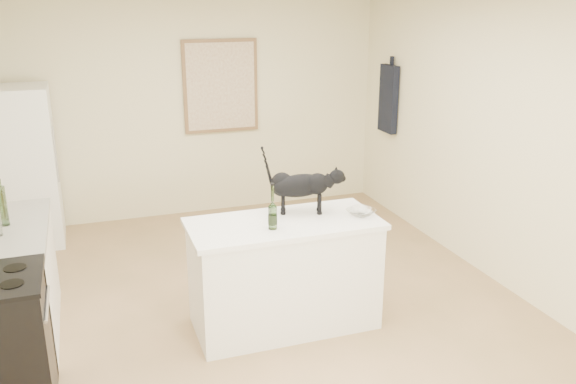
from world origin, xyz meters
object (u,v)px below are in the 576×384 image
at_px(stove, 0,346).
at_px(wine_bottle, 273,209).
at_px(fridge, 23,167).
at_px(glass_bowl, 361,212).
at_px(black_cat, 300,188).

relative_size(stove, wine_bottle, 2.88).
height_order(stove, wine_bottle, wine_bottle).
xyz_separation_m(fridge, wine_bottle, (1.92, -2.67, 0.21)).
relative_size(fridge, glass_bowl, 7.91).
xyz_separation_m(stove, glass_bowl, (2.67, 0.32, 0.48)).
distance_m(wine_bottle, glass_bowl, 0.77).
xyz_separation_m(wine_bottle, glass_bowl, (0.75, 0.04, -0.13)).
relative_size(wine_bottle, glass_bowl, 1.46).
distance_m(fridge, black_cat, 3.29).
distance_m(fridge, wine_bottle, 3.29).
bearing_deg(stove, fridge, 90.00).
bearing_deg(stove, black_cat, 13.80).
height_order(stove, black_cat, black_cat).
bearing_deg(glass_bowl, fridge, 135.50).
bearing_deg(stove, glass_bowl, 6.89).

